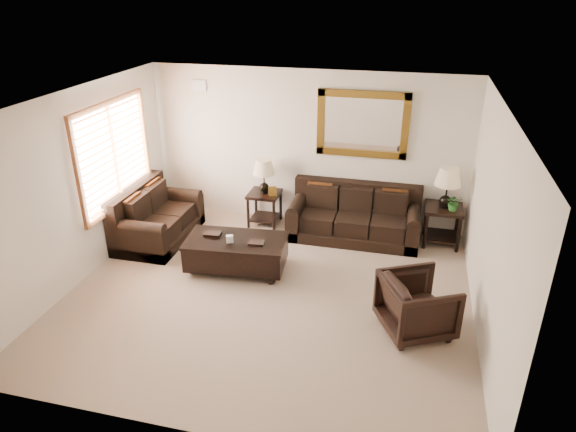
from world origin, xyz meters
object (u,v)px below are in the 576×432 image
(loveseat, at_px, (155,220))
(end_table_left, at_px, (264,183))
(coffee_table, at_px, (236,251))
(sofa, at_px, (354,219))
(end_table_right, at_px, (446,195))
(armchair, at_px, (417,303))

(loveseat, bearing_deg, end_table_left, -58.24)
(coffee_table, bearing_deg, loveseat, 153.82)
(sofa, distance_m, coffee_table, 2.19)
(end_table_right, relative_size, coffee_table, 0.85)
(armchair, bearing_deg, loveseat, 43.45)
(end_table_left, bearing_deg, sofa, -4.03)
(sofa, bearing_deg, coffee_table, -136.11)
(coffee_table, bearing_deg, sofa, 38.57)
(sofa, bearing_deg, armchair, -65.99)
(coffee_table, height_order, armchair, armchair)
(armchair, bearing_deg, end_table_right, -35.27)
(sofa, xyz_separation_m, end_table_right, (1.43, 0.09, 0.54))
(sofa, bearing_deg, loveseat, -164.63)
(sofa, xyz_separation_m, armchair, (1.07, -2.41, 0.09))
(end_table_left, bearing_deg, coffee_table, -88.77)
(end_table_right, relative_size, armchair, 1.60)
(sofa, height_order, end_table_left, end_table_left)
(coffee_table, distance_m, armchair, 2.80)
(coffee_table, bearing_deg, end_table_left, 85.91)
(coffee_table, relative_size, armchair, 1.88)
(sofa, xyz_separation_m, coffee_table, (-1.58, -1.52, -0.01))
(loveseat, xyz_separation_m, end_table_right, (4.67, 0.98, 0.52))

